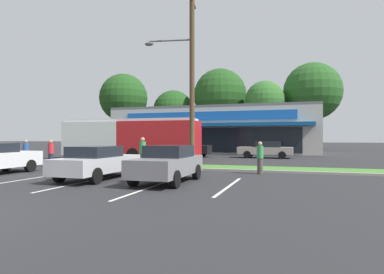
% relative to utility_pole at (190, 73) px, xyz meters
% --- Properties ---
extents(grass_median, '(56.00, 2.20, 0.12)m').
position_rel_utility_pole_xyz_m(grass_median, '(-2.08, 0.13, -5.54)').
color(grass_median, '#427A2D').
rests_on(grass_median, ground_plane).
extents(curb_lip, '(56.00, 0.24, 0.12)m').
position_rel_utility_pole_xyz_m(curb_lip, '(-2.08, -1.09, -5.54)').
color(curb_lip, '#99968C').
rests_on(curb_lip, ground_plane).
extents(parking_stripe_0, '(0.12, 4.80, 0.01)m').
position_rel_utility_pole_xyz_m(parking_stripe_0, '(-5.09, -7.58, -5.59)').
color(parking_stripe_0, silver).
rests_on(parking_stripe_0, ground_plane).
extents(parking_stripe_1, '(0.12, 4.80, 0.01)m').
position_rel_utility_pole_xyz_m(parking_stripe_1, '(-2.18, -7.41, -5.59)').
color(parking_stripe_1, silver).
rests_on(parking_stripe_1, ground_plane).
extents(parking_stripe_2, '(0.12, 4.80, 0.01)m').
position_rel_utility_pole_xyz_m(parking_stripe_2, '(0.97, -7.84, -5.59)').
color(parking_stripe_2, silver).
rests_on(parking_stripe_2, ground_plane).
extents(parking_stripe_3, '(0.12, 4.80, 0.01)m').
position_rel_utility_pole_xyz_m(parking_stripe_3, '(3.62, -6.39, -5.59)').
color(parking_stripe_3, silver).
rests_on(parking_stripe_3, ground_plane).
extents(storefront_building, '(23.82, 11.89, 5.38)m').
position_rel_utility_pole_xyz_m(storefront_building, '(-3.44, 21.40, -2.91)').
color(storefront_building, '#BCB7AD').
rests_on(storefront_building, ground_plane).
extents(tree_far_left, '(8.02, 8.02, 12.47)m').
position_rel_utility_pole_xyz_m(tree_far_left, '(-21.71, 30.52, 2.85)').
color(tree_far_left, '#473323').
rests_on(tree_far_left, ground_plane).
extents(tree_left, '(6.66, 6.66, 9.54)m').
position_rel_utility_pole_xyz_m(tree_left, '(-13.33, 32.03, 0.60)').
color(tree_left, '#473323').
rests_on(tree_left, ground_plane).
extents(tree_mid_left, '(8.32, 8.32, 12.61)m').
position_rel_utility_pole_xyz_m(tree_mid_left, '(-5.48, 32.12, 2.84)').
color(tree_mid_left, '#473323').
rests_on(tree_mid_left, ground_plane).
extents(tree_mid, '(5.64, 5.64, 9.97)m').
position_rel_utility_pole_xyz_m(tree_mid, '(1.62, 29.84, 1.53)').
color(tree_mid, '#473323').
rests_on(tree_mid, ground_plane).
extents(tree_mid_right, '(8.40, 8.40, 12.76)m').
position_rel_utility_pole_xyz_m(tree_mid_right, '(8.23, 32.77, 2.95)').
color(tree_mid_right, '#473323').
rests_on(tree_mid_right, ground_plane).
extents(utility_pole, '(3.11, 2.39, 10.50)m').
position_rel_utility_pole_xyz_m(utility_pole, '(0.00, 0.00, 0.00)').
color(utility_pole, '#4C3826').
rests_on(utility_pole, ground_plane).
extents(city_bus, '(11.28, 2.86, 3.25)m').
position_rel_utility_pole_xyz_m(city_bus, '(-6.74, 5.24, -3.83)').
color(city_bus, '#AD191E').
rests_on(city_bus, ground_plane).
extents(bus_stop_bench, '(1.60, 0.45, 0.95)m').
position_rel_utility_pole_xyz_m(bus_stop_bench, '(-6.30, -1.95, -5.09)').
color(bus_stop_bench, brown).
rests_on(bus_stop_bench, ground_plane).
extents(car_0, '(1.87, 4.17, 1.48)m').
position_rel_utility_pole_xyz_m(car_0, '(1.07, -6.11, -4.84)').
color(car_0, slate).
rests_on(car_0, ground_plane).
extents(car_2, '(4.70, 1.93, 1.47)m').
position_rel_utility_pole_xyz_m(car_2, '(3.44, 10.91, -4.84)').
color(car_2, '#9E998C').
rests_on(car_2, ground_plane).
extents(car_3, '(4.49, 1.85, 1.52)m').
position_rel_utility_pole_xyz_m(car_3, '(-3.80, 10.47, -4.81)').
color(car_3, black).
rests_on(car_3, ground_plane).
extents(car_4, '(1.90, 4.53, 1.42)m').
position_rel_utility_pole_xyz_m(car_4, '(-2.21, -6.08, -4.86)').
color(car_4, '#B7B7BC').
rests_on(car_4, ground_plane).
extents(pedestrian_near_bench, '(0.36, 0.36, 1.80)m').
position_rel_utility_pole_xyz_m(pedestrian_near_bench, '(-2.34, -1.45, -4.69)').
color(pedestrian_near_bench, '#47423D').
rests_on(pedestrian_near_bench, ground_plane).
extents(pedestrian_by_pole, '(0.33, 0.33, 1.66)m').
position_rel_utility_pole_xyz_m(pedestrian_by_pole, '(-10.37, -1.75, -4.77)').
color(pedestrian_by_pole, '#1E2338').
rests_on(pedestrian_by_pole, ground_plane).
extents(pedestrian_mid, '(0.32, 0.32, 1.60)m').
position_rel_utility_pole_xyz_m(pedestrian_mid, '(4.28, -1.95, -4.80)').
color(pedestrian_mid, '#47423D').
rests_on(pedestrian_mid, ground_plane).
extents(pedestrian_far, '(0.33, 0.33, 1.66)m').
position_rel_utility_pole_xyz_m(pedestrian_far, '(-8.41, -1.78, -4.76)').
color(pedestrian_far, '#1E2338').
rests_on(pedestrian_far, ground_plane).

